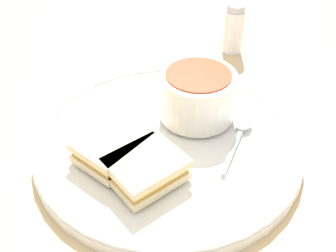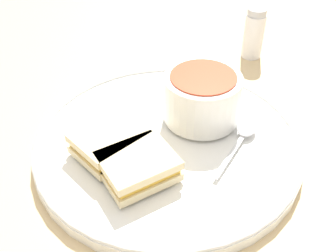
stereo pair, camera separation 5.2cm
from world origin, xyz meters
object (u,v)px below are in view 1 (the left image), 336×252
sandwich_half_near (112,147)px  sandwich_half_far (146,169)px  spoon (242,127)px  salt_shaker (234,29)px  soup_bowl (197,95)px

sandwich_half_near → sandwich_half_far: bearing=135.2°
spoon → sandwich_half_near: bearing=129.6°
spoon → sandwich_half_near: sandwich_half_near is taller
sandwich_half_near → salt_shaker: size_ratio=1.19×
salt_shaker → sandwich_half_near: bearing=54.1°
sandwich_half_near → sandwich_half_far: (-0.04, 0.04, 0.00)m
soup_bowl → spoon: bearing=146.1°
soup_bowl → salt_shaker: size_ratio=1.15×
salt_shaker → sandwich_half_far: bearing=62.9°
soup_bowl → sandwich_half_near: bearing=33.7°
spoon → sandwich_half_far: bearing=147.9°
salt_shaker → soup_bowl: bearing=66.1°
soup_bowl → sandwich_half_near: size_ratio=0.97×
spoon → sandwich_half_far: 0.16m
sandwich_half_near → soup_bowl: bearing=-146.3°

